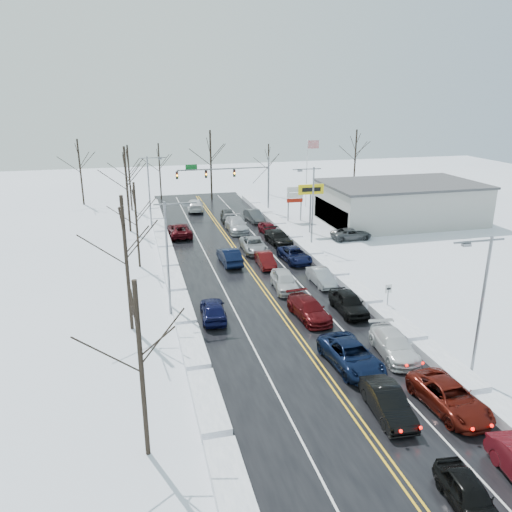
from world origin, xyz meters
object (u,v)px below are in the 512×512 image
object	(u,v)px
oncoming_car_0	(230,264)
tires_plus_sign	(311,193)
traffic_signal_mast	(234,176)
dealership_building	(400,202)
queued_car_0	(467,508)
flagpole	(308,168)

from	to	relation	value
oncoming_car_0	tires_plus_sign	bearing A→B (deg)	-144.64
traffic_signal_mast	oncoming_car_0	distance (m)	22.62
dealership_building	oncoming_car_0	bearing A→B (deg)	-156.03
traffic_signal_mast	queued_car_0	bearing A→B (deg)	-91.66
tires_plus_sign	queued_car_0	bearing A→B (deg)	-101.43
tires_plus_sign	flagpole	world-z (taller)	flagpole
tires_plus_sign	dealership_building	xyz separation A→B (m)	(13.48, 2.01, -2.34)
tires_plus_sign	queued_car_0	xyz separation A→B (m)	(-8.63, -42.71, -4.99)
tires_plus_sign	flagpole	distance (m)	14.79
flagpole	dealership_building	xyz separation A→B (m)	(8.80, -12.00, -3.27)
traffic_signal_mast	flagpole	distance (m)	11.90
flagpole	queued_car_0	bearing A→B (deg)	-103.20
traffic_signal_mast	flagpole	bearing A→B (deg)	9.73
traffic_signal_mast	flagpole	xyz separation A→B (m)	(11.72, 2.01, 0.45)
queued_car_0	traffic_signal_mast	bearing A→B (deg)	95.10
flagpole	queued_car_0	size ratio (longest dim) A/B	2.51
flagpole	oncoming_car_0	size ratio (longest dim) A/B	2.02
oncoming_car_0	dealership_building	bearing A→B (deg)	-158.42
tires_plus_sign	queued_car_0	world-z (taller)	tires_plus_sign
tires_plus_sign	oncoming_car_0	bearing A→B (deg)	-142.25
queued_car_0	oncoming_car_0	bearing A→B (deg)	102.67
flagpole	tires_plus_sign	bearing A→B (deg)	-108.44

